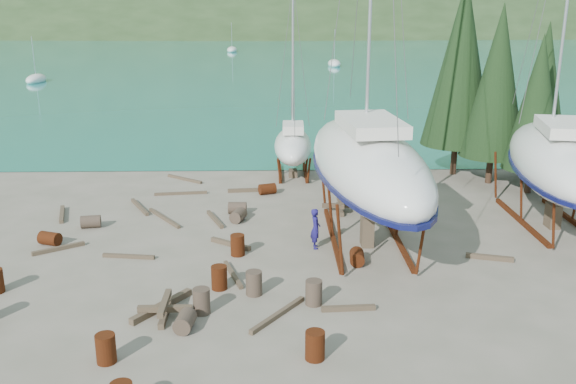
{
  "coord_description": "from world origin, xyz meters",
  "views": [
    {
      "loc": [
        0.12,
        -23.14,
        10.06
      ],
      "look_at": [
        0.76,
        3.0,
        2.22
      ],
      "focal_mm": 40.0,
      "sensor_mm": 36.0,
      "label": 1
    }
  ],
  "objects_px": {
    "large_sailboat_far": "(554,160)",
    "worker": "(316,228)",
    "small_sailboat_shore": "(293,145)",
    "large_sailboat_near": "(367,163)"
  },
  "relations": [
    {
      "from": "large_sailboat_far",
      "to": "worker",
      "type": "height_order",
      "value": "large_sailboat_far"
    },
    {
      "from": "large_sailboat_far",
      "to": "small_sailboat_shore",
      "type": "xyz_separation_m",
      "value": [
        -11.68,
        8.95,
        -1.23
      ]
    },
    {
      "from": "large_sailboat_far",
      "to": "small_sailboat_shore",
      "type": "relative_size",
      "value": 1.69
    },
    {
      "from": "large_sailboat_far",
      "to": "worker",
      "type": "distance_m",
      "value": 11.68
    },
    {
      "from": "small_sailboat_shore",
      "to": "worker",
      "type": "relative_size",
      "value": 6.43
    },
    {
      "from": "large_sailboat_near",
      "to": "large_sailboat_far",
      "type": "relative_size",
      "value": 1.14
    },
    {
      "from": "large_sailboat_near",
      "to": "worker",
      "type": "xyz_separation_m",
      "value": [
        -2.22,
        -0.91,
        -2.58
      ]
    },
    {
      "from": "large_sailboat_far",
      "to": "large_sailboat_near",
      "type": "bearing_deg",
      "value": -156.31
    },
    {
      "from": "small_sailboat_shore",
      "to": "worker",
      "type": "distance_m",
      "value": 11.89
    },
    {
      "from": "worker",
      "to": "small_sailboat_shore",
      "type": "bearing_deg",
      "value": 0.3
    }
  ]
}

